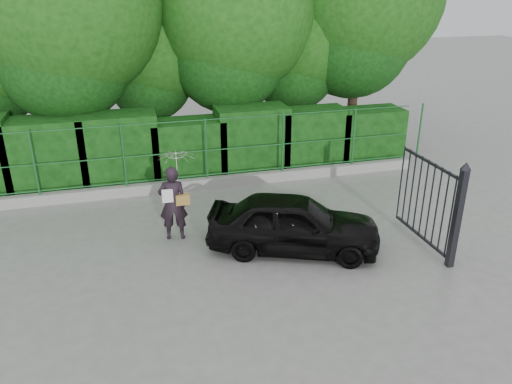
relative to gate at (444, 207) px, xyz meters
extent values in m
plane|color=gray|center=(-4.60, 0.72, -1.19)|extent=(80.00, 80.00, 0.00)
cube|color=#9E9E99|center=(-4.60, 5.22, -1.04)|extent=(14.00, 0.25, 0.30)
cylinder|color=#195926|center=(-8.80, 5.22, 0.01)|extent=(0.06, 0.06, 1.80)
cylinder|color=#195926|center=(-6.50, 5.22, 0.01)|extent=(0.06, 0.06, 1.80)
cylinder|color=#195926|center=(-4.20, 5.22, 0.01)|extent=(0.06, 0.06, 1.80)
cylinder|color=#195926|center=(-1.90, 5.22, 0.01)|extent=(0.06, 0.06, 1.80)
cylinder|color=#195926|center=(0.40, 5.22, 0.01)|extent=(0.06, 0.06, 1.80)
cylinder|color=#195926|center=(2.70, 5.22, 0.01)|extent=(0.06, 0.06, 1.80)
cylinder|color=#195926|center=(-4.60, 5.22, -0.79)|extent=(13.60, 0.03, 0.03)
cylinder|color=#195926|center=(-4.60, 5.22, -0.04)|extent=(13.60, 0.03, 0.03)
cylinder|color=#195926|center=(-4.60, 5.22, 0.86)|extent=(13.60, 0.03, 0.03)
cube|color=black|center=(-8.60, 6.22, -0.12)|extent=(2.20, 1.20, 2.13)
cube|color=black|center=(-6.60, 6.22, -0.12)|extent=(2.20, 1.20, 2.14)
cube|color=black|center=(-4.60, 6.22, -0.28)|extent=(2.20, 1.20, 1.81)
cube|color=black|center=(-2.60, 6.22, -0.14)|extent=(2.20, 1.20, 2.09)
cube|color=black|center=(-0.60, 6.22, -0.24)|extent=(2.20, 1.20, 1.90)
cube|color=black|center=(1.40, 6.22, -0.30)|extent=(2.20, 1.20, 1.77)
cylinder|color=black|center=(-10.10, 8.72, 0.69)|extent=(0.36, 0.36, 3.75)
cylinder|color=black|center=(-7.60, 7.92, 1.06)|extent=(0.36, 0.36, 4.50)
sphere|color=#14470F|center=(-7.60, 7.92, 3.76)|extent=(5.40, 5.40, 5.40)
cylinder|color=black|center=(-5.10, 9.22, 0.44)|extent=(0.36, 0.36, 3.25)
sphere|color=#14470F|center=(-5.10, 9.22, 2.39)|extent=(3.90, 3.90, 3.90)
cylinder|color=black|center=(-2.60, 8.22, 0.94)|extent=(0.36, 0.36, 4.25)
sphere|color=#14470F|center=(-2.60, 8.22, 3.49)|extent=(5.10, 5.10, 5.10)
cylinder|color=black|center=(-0.10, 8.92, 0.56)|extent=(0.36, 0.36, 3.50)
sphere|color=#14470F|center=(-0.10, 8.92, 2.66)|extent=(4.20, 4.20, 4.20)
cylinder|color=black|center=(1.90, 8.52, 1.19)|extent=(0.36, 0.36, 4.75)
cube|color=black|center=(0.00, -0.48, -0.09)|extent=(0.14, 0.14, 2.20)
cone|color=black|center=(0.00, -0.48, 1.09)|extent=(0.22, 0.22, 0.16)
cube|color=black|center=(0.00, 0.67, -1.04)|extent=(0.05, 2.00, 0.06)
cube|color=black|center=(0.00, 0.67, 0.76)|extent=(0.05, 2.00, 0.06)
cylinder|color=black|center=(0.00, -0.28, -0.14)|extent=(0.04, 0.04, 1.90)
cylinder|color=black|center=(0.00, -0.03, -0.14)|extent=(0.04, 0.04, 1.90)
cylinder|color=black|center=(0.00, 0.22, -0.14)|extent=(0.04, 0.04, 1.90)
cylinder|color=black|center=(0.00, 0.47, -0.14)|extent=(0.04, 0.04, 1.90)
cylinder|color=black|center=(0.00, 0.72, -0.14)|extent=(0.04, 0.04, 1.90)
cylinder|color=black|center=(0.00, 0.97, -0.14)|extent=(0.04, 0.04, 1.90)
cylinder|color=black|center=(0.00, 1.22, -0.14)|extent=(0.04, 0.04, 1.90)
cylinder|color=black|center=(0.00, 1.47, -0.14)|extent=(0.04, 0.04, 1.90)
cylinder|color=black|center=(0.00, 1.72, -0.14)|extent=(0.04, 0.04, 1.90)
imported|color=black|center=(-5.50, 2.35, -0.29)|extent=(0.71, 0.52, 1.80)
imported|color=white|center=(-5.35, 2.40, 0.56)|extent=(0.83, 0.85, 0.76)
cube|color=#A47C32|center=(-5.28, 2.27, -0.18)|extent=(0.32, 0.15, 0.24)
cube|color=white|center=(-5.62, 2.23, -0.04)|extent=(0.25, 0.02, 0.32)
imported|color=black|center=(-2.98, 1.10, -0.54)|extent=(4.12, 2.87, 1.30)
camera|label=1|loc=(-6.42, -8.27, 4.44)|focal=35.00mm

